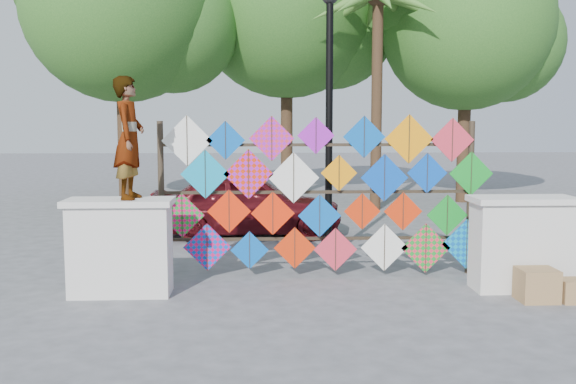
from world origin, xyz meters
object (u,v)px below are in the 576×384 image
object	(u,v)px
sedan	(247,204)
vendor_woman	(129,138)
kite_rack	(324,195)
lamppost	(329,97)

from	to	relation	value
sedan	vendor_woman	bearing A→B (deg)	159.87
kite_rack	vendor_woman	bearing A→B (deg)	-160.54
kite_rack	sedan	bearing A→B (deg)	109.06
vendor_woman	lamppost	xyz separation A→B (m)	(2.85, 2.20, 0.61)
vendor_woman	lamppost	size ratio (longest dim) A/B	0.36
kite_rack	vendor_woman	size ratio (longest dim) A/B	3.11
sedan	kite_rack	bearing A→B (deg)	-162.87
kite_rack	sedan	xyz separation A→B (m)	(-1.19, 3.45, -0.57)
vendor_woman	sedan	xyz separation A→B (m)	(1.44, 4.38, -1.43)
kite_rack	lamppost	xyz separation A→B (m)	(0.22, 1.27, 1.48)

